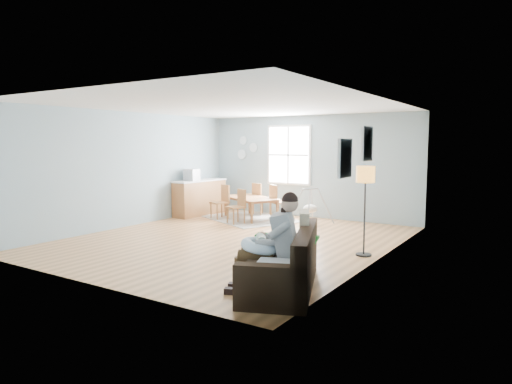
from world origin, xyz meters
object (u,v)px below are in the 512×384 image
Objects in this scene: counter at (200,197)px; chair_nw at (260,197)px; toddler at (282,235)px; dining_table at (250,208)px; sofa at (285,267)px; floor_lamp at (365,182)px; monitor at (192,175)px; father at (273,240)px; chair_ne at (277,200)px; storage_cube at (277,285)px; chair_sw at (222,200)px; chair_se at (238,204)px; baby_swing at (310,208)px.

chair_nw is at bearing 30.48° from counter.
toddler is 0.90× the size of chair_nw.
dining_table is 1.84× the size of chair_nw.
floor_lamp is (0.29, 2.32, 1.01)m from sofa.
sofa is 2.75× the size of toddler.
floor_lamp reaches higher than monitor.
father is at bearing -40.61° from monitor.
counter is 0.72m from monitor.
counter reaches higher than chair_ne.
counter is (-1.42, -0.84, -0.01)m from chair_nw.
father is at bearing -25.93° from dining_table.
toddler is 6.54m from counter.
dining_table reaches higher than storage_cube.
chair_sw is at bearing 135.13° from toddler.
storage_cube is 0.73× the size of chair_se.
chair_sw is 2.34m from baby_swing.
sofa is 0.45m from toddler.
monitor reaches higher than sofa.
dining_table is at bearing 126.22° from storage_cube.
chair_nw is 1.83m from baby_swing.
chair_nw is at bearing 128.43° from dining_table.
chair_ne is 2.40m from monitor.
chair_ne is at bearing 173.23° from baby_swing.
chair_nw is at bearing 39.31° from monitor.
chair_sw is 0.85m from chair_se.
baby_swing is (-1.78, 4.61, -0.30)m from toddler.
toddler is at bearing -44.87° from chair_sw.
toddler reaches higher than sofa.
father is at bearing -96.50° from floor_lamp.
sofa is 6.40× the size of monitor.
toddler is 2.32× the size of monitor.
toddler is (-0.13, 0.46, -0.03)m from father.
father reaches higher than sofa.
chair_nw is at bearing 124.95° from toddler.
chair_sw reaches higher than baby_swing.
monitor reaches higher than chair_nw.
counter reaches higher than sofa.
chair_sw is 0.51× the size of counter.
toddler is 2.30m from floor_lamp.
floor_lamp is 1.86× the size of chair_se.
chair_se is 1.16m from chair_ne.
storage_cube is 0.38× the size of dining_table.
monitor is at bearing -135.56° from dining_table.
chair_se is 2.48× the size of monitor.
floor_lamp reaches higher than toddler.
chair_ne is 1.03m from baby_swing.
sofa is 2.55m from floor_lamp.
counter is at bearing -173.48° from baby_swing.
sofa is 1.34× the size of dining_table.
dining_table is at bearing 150.18° from floor_lamp.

